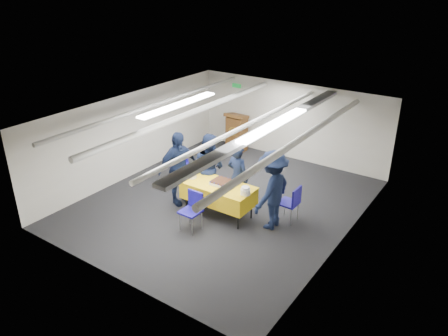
{
  "coord_description": "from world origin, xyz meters",
  "views": [
    {
      "loc": [
        5.37,
        -7.74,
        5.2
      ],
      "look_at": [
        0.16,
        -0.2,
        1.05
      ],
      "focal_mm": 35.0,
      "sensor_mm": 36.0,
      "label": 1
    }
  ],
  "objects": [
    {
      "name": "podium",
      "position": [
        -1.6,
        3.05,
        0.61
      ],
      "size": [
        0.62,
        0.53,
        1.25
      ],
      "color": "brown",
      "rests_on": "ground"
    },
    {
      "name": "sheet_cake",
      "position": [
        0.31,
        -0.45,
        0.81
      ],
      "size": [
        0.53,
        0.41,
        0.09
      ],
      "color": "white",
      "rests_on": "serving_table"
    },
    {
      "name": "room_shell",
      "position": [
        0.09,
        0.41,
        1.81
      ],
      "size": [
        6.0,
        7.0,
        2.3
      ],
      "color": "silver",
      "rests_on": "ground"
    },
    {
      "name": "serving_table",
      "position": [
        0.22,
        -0.52,
        0.56
      ],
      "size": [
        1.7,
        0.8,
        0.77
      ],
      "color": "black",
      "rests_on": "ground"
    },
    {
      "name": "ground",
      "position": [
        0.0,
        0.0,
        0.0
      ],
      "size": [
        7.0,
        7.0,
        0.0
      ],
      "primitive_type": "plane",
      "color": "black",
      "rests_on": "ground"
    },
    {
      "name": "chair_right",
      "position": [
        1.76,
        0.15,
        0.53
      ],
      "size": [
        0.42,
        0.42,
        0.87
      ],
      "color": "gray",
      "rests_on": "ground"
    },
    {
      "name": "chair_near",
      "position": [
        0.11,
        -1.32,
        0.53
      ],
      "size": [
        0.42,
        0.42,
        0.87
      ],
      "color": "gray",
      "rests_on": "ground"
    },
    {
      "name": "sailor_d",
      "position": [
        1.48,
        -0.29,
        0.9
      ],
      "size": [
        0.7,
        1.18,
        1.8
      ],
      "primitive_type": "imported",
      "rotation": [
        0.0,
        0.0,
        -1.6
      ],
      "color": "black",
      "rests_on": "ground"
    },
    {
      "name": "chair_left",
      "position": [
        -1.74,
        0.46,
        0.53
      ],
      "size": [
        0.54,
        0.54,
        0.87
      ],
      "color": "gray",
      "rests_on": "ground"
    },
    {
      "name": "plate_stack_right",
      "position": [
        0.98,
        -0.57,
        0.85
      ],
      "size": [
        0.22,
        0.22,
        0.18
      ],
      "color": "white",
      "rests_on": "serving_table"
    },
    {
      "name": "sailor_b",
      "position": [
        -0.42,
        0.01,
        0.85
      ],
      "size": [
        0.85,
        0.68,
        1.71
      ],
      "primitive_type": "imported",
      "rotation": [
        0.0,
        0.0,
        3.1
      ],
      "color": "black",
      "rests_on": "ground"
    },
    {
      "name": "plate_stack_left",
      "position": [
        -0.5,
        -0.57,
        0.85
      ],
      "size": [
        0.23,
        0.23,
        0.17
      ],
      "color": "white",
      "rests_on": "serving_table"
    },
    {
      "name": "sailor_c",
      "position": [
        -0.9,
        -0.58,
        0.91
      ],
      "size": [
        0.75,
        1.15,
        1.82
      ],
      "primitive_type": "imported",
      "rotation": [
        0.0,
        0.0,
        1.25
      ],
      "color": "black",
      "rests_on": "ground"
    },
    {
      "name": "sailor_a",
      "position": [
        0.39,
        0.03,
        0.8
      ],
      "size": [
        0.61,
        0.43,
        1.59
      ],
      "primitive_type": "imported",
      "rotation": [
        0.0,
        0.0,
        3.06
      ],
      "color": "black",
      "rests_on": "ground"
    }
  ]
}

